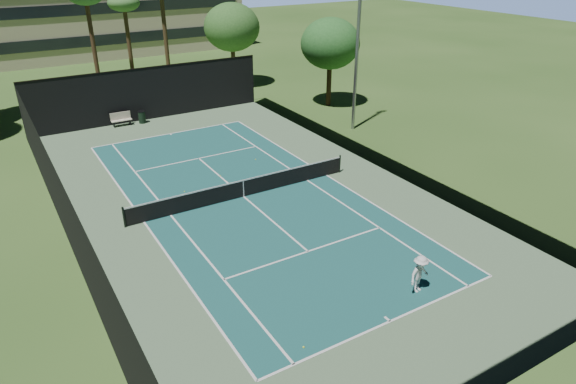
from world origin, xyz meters
name	(u,v)px	position (x,y,z in m)	size (l,w,h in m)	color
ground	(244,197)	(0.00, 0.00, 0.00)	(160.00, 160.00, 0.00)	#365B22
apron_slab	(244,197)	(0.00, 0.00, 0.01)	(18.00, 32.00, 0.01)	#597955
court_surface	(244,197)	(0.00, 0.00, 0.01)	(10.97, 23.77, 0.01)	#1B5754
court_lines	(244,197)	(0.00, 0.00, 0.02)	(11.07, 23.87, 0.01)	white
tennis_net	(243,188)	(0.00, 0.00, 0.56)	(12.90, 0.10, 1.10)	black
fence	(242,162)	(0.00, 0.06, 2.01)	(18.04, 32.05, 4.03)	black
player	(420,274)	(2.17, -11.03, 0.80)	(1.03, 0.59, 1.60)	white
tennis_ball_a	(304,347)	(-3.43, -11.39, 0.04)	(0.08, 0.08, 0.08)	#ECF637
tennis_ball_b	(220,176)	(0.02, 3.15, 0.04)	(0.07, 0.07, 0.07)	gold
tennis_ball_c	(255,159)	(2.99, 4.33, 0.04)	(0.08, 0.08, 0.08)	#C2CE2E
tennis_ball_d	(185,192)	(-2.54, 2.22, 0.03)	(0.07, 0.07, 0.07)	#D3E734
park_bench	(121,119)	(-2.47, 15.54, 0.55)	(1.50, 0.45, 1.02)	beige
trash_bin	(142,117)	(-0.95, 15.35, 0.48)	(0.56, 0.56, 0.95)	black
palm_a	(86,0)	(-2.00, 24.00, 8.19)	(2.80, 2.80, 9.32)	#4A3220
palm_b	(124,6)	(1.50, 26.00, 7.36)	(2.80, 2.80, 8.42)	#4A351F
decid_tree_a	(232,27)	(10.00, 22.00, 5.42)	(5.12, 5.12, 7.62)	#44311D
decid_tree_b	(330,44)	(14.00, 12.00, 5.08)	(4.80, 4.80, 7.14)	#3F2A1B
campus_building	(70,19)	(0.00, 45.98, 4.21)	(40.50, 12.50, 8.30)	#C5B698
light_pole	(358,39)	(12.00, 6.00, 6.46)	(0.90, 0.25, 12.22)	gray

